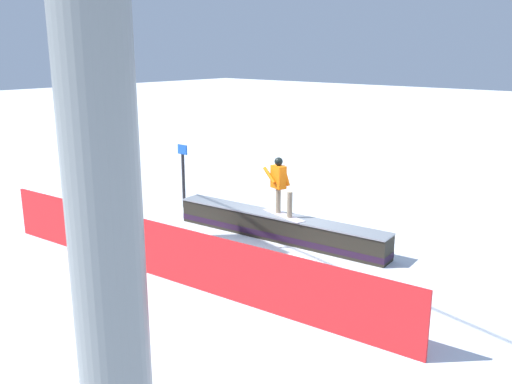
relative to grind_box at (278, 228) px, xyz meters
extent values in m
plane|color=white|center=(0.00, 0.00, -0.31)|extent=(120.00, 120.00, 0.00)
cube|color=black|center=(0.00, 0.00, 0.01)|extent=(6.27, 1.20, 0.65)
cube|color=#25152C|center=(0.00, 0.00, -0.15)|extent=(6.28, 1.21, 0.16)
cube|color=gray|center=(0.00, 0.00, 0.36)|extent=(6.27, 1.26, 0.04)
cube|color=silver|center=(-0.18, -0.02, 0.38)|extent=(1.50, 0.64, 0.01)
cylinder|color=gray|center=(0.06, -0.08, 0.73)|extent=(0.17, 0.17, 0.68)
cylinder|color=gray|center=(-0.42, 0.05, 0.73)|extent=(0.17, 0.17, 0.68)
cube|color=orange|center=(0.06, -0.08, 1.37)|extent=(0.45, 0.33, 0.60)
sphere|color=black|center=(0.06, -0.08, 1.78)|extent=(0.22, 0.22, 0.22)
cylinder|color=orange|center=(0.28, 0.04, 1.40)|extent=(0.50, 0.21, 0.40)
cylinder|color=orange|center=(-0.07, -0.21, 1.40)|extent=(0.34, 0.17, 0.53)
cube|color=red|center=(0.00, 3.64, 0.32)|extent=(11.12, 1.15, 1.26)
cylinder|color=#262628|center=(4.19, -0.42, 0.55)|extent=(0.10, 0.10, 1.72)
cube|color=blue|center=(4.19, -0.42, 1.56)|extent=(0.40, 0.04, 0.30)
camera|label=1|loc=(-8.64, 10.84, 4.60)|focal=38.42mm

